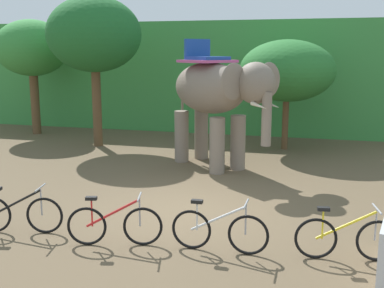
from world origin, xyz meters
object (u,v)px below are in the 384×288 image
(bike_white, at_px, (219,231))
(bike_yellow, at_px, (346,238))
(bike_black, at_px, (18,213))
(tree_left, at_px, (94,35))
(bike_red, at_px, (114,225))
(tree_center_left, at_px, (32,49))
(tree_right, at_px, (287,71))
(elephant, at_px, (216,94))

(bike_white, xyz_separation_m, bike_yellow, (2.10, 0.24, 0.00))
(bike_black, height_order, bike_white, same)
(tree_left, bearing_deg, bike_red, -61.81)
(bike_white, bearing_deg, tree_center_left, 135.64)
(tree_right, bearing_deg, elephant, -118.05)
(elephant, height_order, bike_red, elephant)
(bike_yellow, bearing_deg, bike_white, -173.49)
(tree_center_left, relative_size, bike_black, 2.79)
(bike_yellow, bearing_deg, bike_red, -173.33)
(tree_center_left, distance_m, tree_left, 4.08)
(tree_left, distance_m, tree_right, 6.88)
(tree_left, xyz_separation_m, elephant, (4.90, -2.11, -1.78))
(bike_black, bearing_deg, elephant, 68.11)
(elephant, bearing_deg, bike_red, -94.14)
(bike_black, distance_m, bike_red, 2.01)
(tree_right, bearing_deg, tree_center_left, 177.32)
(tree_right, height_order, elephant, tree_right)
(bike_white, bearing_deg, elephant, 103.29)
(tree_center_left, bearing_deg, bike_white, -44.36)
(bike_white, bearing_deg, tree_right, 87.80)
(bike_yellow, bearing_deg, tree_center_left, 141.76)
(tree_center_left, distance_m, tree_right, 10.38)
(tree_left, relative_size, bike_white, 3.12)
(tree_left, bearing_deg, bike_yellow, -42.98)
(elephant, xyz_separation_m, bike_red, (-0.45, -6.19, -1.82))
(bike_red, height_order, bike_white, same)
(bike_yellow, bearing_deg, elephant, 121.51)
(tree_center_left, xyz_separation_m, elephant, (8.58, -3.80, -1.31))
(tree_center_left, relative_size, tree_right, 1.23)
(elephant, bearing_deg, bike_white, -76.71)
(tree_right, relative_size, bike_black, 2.27)
(bike_black, height_order, bike_yellow, same)
(elephant, xyz_separation_m, bike_white, (1.41, -5.97, -1.82))
(bike_black, xyz_separation_m, bike_yellow, (5.97, 0.40, 0.00))
(bike_red, relative_size, bike_white, 0.97)
(elephant, relative_size, bike_black, 2.30)
(tree_right, distance_m, elephant, 3.80)
(tree_left, height_order, bike_black, tree_left)
(tree_left, height_order, bike_yellow, tree_left)
(tree_left, relative_size, bike_yellow, 3.15)
(tree_left, xyz_separation_m, tree_right, (6.66, 1.21, -1.23))
(tree_left, height_order, tree_right, tree_left)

